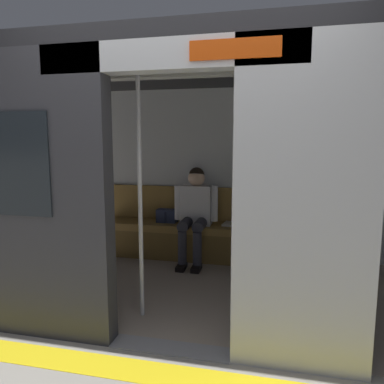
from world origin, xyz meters
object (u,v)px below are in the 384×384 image
(person_seated, at_px, (195,208))
(grab_pole_far, at_px, (234,195))
(train_car, at_px, (196,143))
(handbag, at_px, (167,216))
(book, at_px, (230,224))
(bench_seat, at_px, (216,234))
(grab_pole_door, at_px, (140,194))

(person_seated, relative_size, grab_pole_far, 0.55)
(person_seated, bearing_deg, grab_pole_far, 114.09)
(train_car, relative_size, handbag, 24.62)
(handbag, bearing_deg, book, -178.37)
(person_seated, bearing_deg, bench_seat, -168.53)
(bench_seat, xyz_separation_m, book, (-0.16, -0.09, 0.12))
(train_car, height_order, person_seated, train_car)
(book, bearing_deg, handbag, 9.82)
(train_car, distance_m, person_seated, 1.22)
(train_car, xyz_separation_m, grab_pole_door, (0.33, 0.65, -0.42))
(person_seated, height_order, book, person_seated)
(bench_seat, bearing_deg, grab_pole_far, 104.50)
(grab_pole_door, relative_size, grab_pole_far, 1.00)
(book, bearing_deg, grab_pole_door, 80.16)
(grab_pole_door, bearing_deg, person_seated, -94.78)
(bench_seat, distance_m, book, 0.22)
(handbag, xyz_separation_m, book, (-0.82, -0.02, -0.07))
(handbag, relative_size, grab_pole_far, 0.12)
(book, bearing_deg, train_car, 86.44)
(book, height_order, grab_pole_far, grab_pole_far)
(train_car, xyz_separation_m, bench_seat, (-0.06, -0.94, -1.15))
(handbag, relative_size, book, 1.18)
(person_seated, height_order, handbag, person_seated)
(bench_seat, xyz_separation_m, person_seated, (0.26, 0.05, 0.33))
(person_seated, relative_size, handbag, 4.54)
(bench_seat, height_order, grab_pole_far, grab_pole_far)
(bench_seat, height_order, grab_pole_door, grab_pole_door)
(train_car, bearing_deg, book, -101.75)
(train_car, xyz_separation_m, handbag, (0.61, -1.00, -0.96))
(handbag, bearing_deg, train_car, 121.12)
(person_seated, relative_size, grab_pole_door, 0.55)
(book, height_order, grab_pole_door, grab_pole_door)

